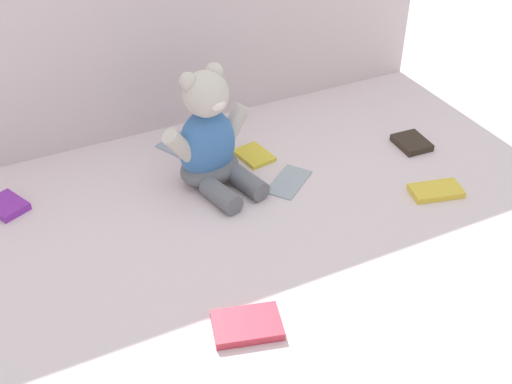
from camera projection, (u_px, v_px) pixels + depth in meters
The scene contains 9 objects.
ground_plane at pixel (242, 202), 1.57m from camera, with size 3.20×3.20×0.00m, color silver.
teddy_bear at pixel (210, 142), 1.57m from camera, with size 0.25×0.25×0.30m.
book_case_0 at pixel (247, 325), 1.24m from camera, with size 0.09×0.13×0.02m, color #C43344.
book_case_1 at pixel (7, 206), 1.54m from camera, with size 0.07×0.09×0.02m, color purple.
book_case_2 at pixel (289, 181), 1.63m from camera, with size 0.07×0.13×0.01m, color #95A2A8.
book_case_3 at pixel (412, 143), 1.76m from camera, with size 0.08×0.10×0.02m, color #2D2219.
book_case_4 at pixel (254, 155), 1.72m from camera, with size 0.07×0.10×0.01m, color yellow.
book_case_5 at pixel (436, 191), 1.59m from camera, with size 0.07×0.12×0.02m, color yellow.
book_case_6 at pixel (181, 144), 1.77m from camera, with size 0.10×0.10×0.01m, color #8F9AAB.
Camera 1 is at (-0.51, -1.13, 0.96)m, focal length 45.63 mm.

